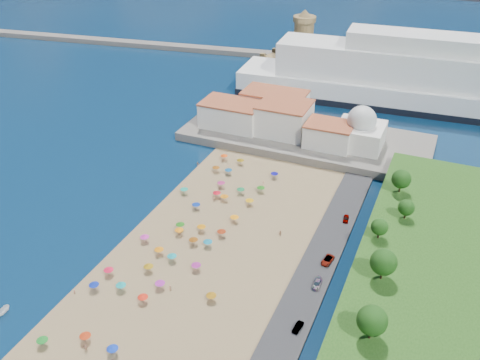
% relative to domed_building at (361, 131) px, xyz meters
% --- Properties ---
extents(ground, '(700.00, 700.00, 0.00)m').
position_rel_domed_building_xyz_m(ground, '(-30.00, -71.00, -8.97)').
color(ground, '#071938').
rests_on(ground, ground).
extents(terrace, '(90.00, 36.00, 3.00)m').
position_rel_domed_building_xyz_m(terrace, '(-20.00, 2.00, -7.47)').
color(terrace, '#59544C').
rests_on(terrace, ground).
extents(jetty, '(18.00, 70.00, 2.40)m').
position_rel_domed_building_xyz_m(jetty, '(-42.00, 37.00, -7.77)').
color(jetty, '#59544C').
rests_on(jetty, ground).
extents(breakwater, '(199.03, 34.77, 2.60)m').
position_rel_domed_building_xyz_m(breakwater, '(-140.00, 82.00, -7.67)').
color(breakwater, '#59544C').
rests_on(breakwater, ground).
extents(waterfront_buildings, '(57.00, 29.00, 11.00)m').
position_rel_domed_building_xyz_m(waterfront_buildings, '(-33.05, 2.64, -1.10)').
color(waterfront_buildings, silver).
rests_on(waterfront_buildings, terrace).
extents(domed_building, '(16.00, 16.00, 15.00)m').
position_rel_domed_building_xyz_m(domed_building, '(0.00, 0.00, 0.00)').
color(domed_building, silver).
rests_on(domed_building, terrace).
extents(fortress, '(40.00, 40.00, 32.40)m').
position_rel_domed_building_xyz_m(fortress, '(-42.00, 67.00, -2.29)').
color(fortress, olive).
rests_on(fortress, ground).
extents(cruise_ship, '(173.04, 37.25, 37.55)m').
position_rel_domed_building_xyz_m(cruise_ship, '(22.04, 53.45, 2.15)').
color(cruise_ship, black).
rests_on(cruise_ship, ground).
extents(beach_parasols, '(31.17, 116.19, 2.20)m').
position_rel_domed_building_xyz_m(beach_parasols, '(-31.45, -80.50, -6.83)').
color(beach_parasols, gray).
rests_on(beach_parasols, beach).
extents(beachgoers, '(39.76, 93.52, 1.88)m').
position_rel_domed_building_xyz_m(beachgoers, '(-29.38, -76.87, -7.84)').
color(beachgoers, tan).
rests_on(beachgoers, beach).
extents(parked_cars, '(2.95, 70.22, 1.33)m').
position_rel_domed_building_xyz_m(parked_cars, '(6.00, -73.52, -7.63)').
color(parked_cars, gray).
rests_on(parked_cars, promenade).
extents(hillside_trees, '(11.26, 103.33, 7.97)m').
position_rel_domed_building_xyz_m(hillside_trees, '(19.57, -80.02, 1.29)').
color(hillside_trees, '#382314').
rests_on(hillside_trees, hillside).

